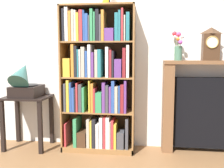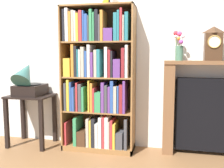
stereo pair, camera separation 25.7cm
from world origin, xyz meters
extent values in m
cube|color=brown|center=(0.00, 0.00, -0.01)|extent=(7.91, 6.40, 0.02)
cube|color=silver|center=(0.22, 0.28, 1.30)|extent=(4.91, 0.08, 2.60)
cube|color=olive|center=(-0.41, 0.07, 0.84)|extent=(0.02, 0.33, 1.69)
cube|color=olive|center=(0.41, 0.07, 0.84)|extent=(0.02, 0.33, 1.69)
cube|color=brown|center=(0.00, 0.24, 0.84)|extent=(0.84, 0.01, 1.69)
cube|color=olive|center=(0.00, 0.07, 1.68)|extent=(0.84, 0.33, 0.02)
cube|color=olive|center=(0.00, 0.07, 0.03)|extent=(0.84, 0.33, 0.06)
cube|color=#C63338|center=(-0.37, 0.04, 0.20)|extent=(0.02, 0.24, 0.27)
cube|color=#388E56|center=(-0.26, 0.06, 0.23)|extent=(0.04, 0.28, 0.33)
cube|color=#472D1C|center=(-0.18, 0.02, 0.15)|extent=(0.10, 0.21, 0.17)
cube|color=#B2A893|center=(-0.10, 0.04, 0.23)|extent=(0.03, 0.25, 0.33)
cube|color=gold|center=(-0.07, 0.04, 0.22)|extent=(0.02, 0.25, 0.31)
cube|color=black|center=(-0.04, 0.03, 0.23)|extent=(0.04, 0.23, 0.33)
cube|color=white|center=(0.01, 0.04, 0.20)|extent=(0.03, 0.24, 0.28)
cube|color=white|center=(0.05, 0.05, 0.24)|extent=(0.04, 0.27, 0.36)
cube|color=#C63338|center=(0.09, 0.03, 0.24)|extent=(0.03, 0.23, 0.36)
cube|color=white|center=(0.12, 0.03, 0.24)|extent=(0.04, 0.23, 0.36)
cube|color=#B2A893|center=(0.15, 0.06, 0.22)|extent=(0.02, 0.28, 0.31)
cube|color=#C63338|center=(0.18, 0.04, 0.22)|extent=(0.03, 0.24, 0.33)
cube|color=gold|center=(0.21, 0.04, 0.20)|extent=(0.03, 0.25, 0.29)
cube|color=#424247|center=(0.27, 0.03, 0.15)|extent=(0.08, 0.22, 0.19)
cube|color=#424247|center=(0.35, 0.03, 0.23)|extent=(0.03, 0.23, 0.35)
cube|color=olive|center=(0.00, 0.07, 0.47)|extent=(0.81, 0.31, 0.02)
cube|color=#424247|center=(-0.37, 0.04, 0.64)|extent=(0.03, 0.24, 0.33)
cube|color=gold|center=(-0.33, 0.03, 0.66)|extent=(0.03, 0.22, 0.36)
cube|color=#2D519E|center=(-0.30, 0.05, 0.65)|extent=(0.02, 0.26, 0.34)
cube|color=#2D519E|center=(-0.27, 0.03, 0.62)|extent=(0.03, 0.22, 0.28)
cube|color=black|center=(-0.25, 0.05, 0.61)|extent=(0.02, 0.26, 0.27)
cube|color=#C63338|center=(-0.23, 0.06, 0.65)|extent=(0.02, 0.28, 0.33)
cube|color=#424247|center=(-0.19, 0.04, 0.64)|extent=(0.04, 0.25, 0.32)
cube|color=#388E56|center=(-0.15, 0.05, 0.62)|extent=(0.03, 0.26, 0.28)
cube|color=gold|center=(-0.08, 0.03, 0.66)|extent=(0.02, 0.22, 0.36)
cube|color=orange|center=(-0.05, 0.03, 0.64)|extent=(0.03, 0.22, 0.33)
cube|color=#C63338|center=(-0.02, 0.04, 0.62)|extent=(0.02, 0.25, 0.28)
cube|color=#388E56|center=(0.02, 0.05, 0.59)|extent=(0.07, 0.26, 0.23)
cube|color=#663884|center=(0.08, 0.03, 0.65)|extent=(0.04, 0.23, 0.34)
cube|color=#424247|center=(0.12, 0.05, 0.64)|extent=(0.03, 0.27, 0.31)
cube|color=#663884|center=(0.16, 0.05, 0.63)|extent=(0.03, 0.26, 0.29)
cube|color=#2D519E|center=(0.19, 0.05, 0.66)|extent=(0.03, 0.27, 0.36)
cube|color=#B2A893|center=(0.22, 0.06, 0.63)|extent=(0.03, 0.29, 0.30)
cube|color=#2D519E|center=(0.26, 0.05, 0.63)|extent=(0.02, 0.26, 0.30)
cube|color=maroon|center=(0.29, 0.03, 0.64)|extent=(0.04, 0.23, 0.32)
cube|color=#663884|center=(0.32, 0.05, 0.66)|extent=(0.03, 0.26, 0.37)
cube|color=olive|center=(0.00, 0.07, 0.87)|extent=(0.81, 0.31, 0.02)
cube|color=gold|center=(-0.34, 0.03, 0.99)|extent=(0.08, 0.23, 0.21)
cube|color=orange|center=(-0.27, 0.04, 1.06)|extent=(0.03, 0.24, 0.37)
cube|color=black|center=(-0.23, 0.04, 1.06)|extent=(0.03, 0.25, 0.35)
cube|color=teal|center=(-0.21, 0.03, 1.04)|extent=(0.02, 0.22, 0.31)
cube|color=white|center=(-0.18, 0.05, 1.04)|extent=(0.02, 0.26, 0.31)
cube|color=#B2A893|center=(-0.15, 0.03, 1.05)|extent=(0.04, 0.22, 0.34)
cube|color=#2D519E|center=(-0.11, 0.03, 1.03)|extent=(0.02, 0.22, 0.29)
cube|color=white|center=(-0.08, 0.05, 1.06)|extent=(0.03, 0.27, 0.36)
cube|color=#663884|center=(-0.04, 0.06, 1.02)|extent=(0.03, 0.28, 0.28)
cube|color=#B2A893|center=(0.00, 0.05, 1.03)|extent=(0.03, 0.27, 0.31)
cube|color=teal|center=(0.04, 0.05, 1.04)|extent=(0.04, 0.27, 0.31)
cube|color=white|center=(0.12, 0.03, 1.05)|extent=(0.03, 0.23, 0.34)
cube|color=maroon|center=(0.16, 0.04, 1.03)|extent=(0.03, 0.25, 0.31)
cube|color=black|center=(0.19, 0.04, 1.03)|extent=(0.02, 0.25, 0.29)
cube|color=#663884|center=(0.24, 0.03, 0.98)|extent=(0.08, 0.23, 0.20)
cube|color=maroon|center=(0.31, 0.04, 1.04)|extent=(0.04, 0.25, 0.33)
cube|color=white|center=(0.35, 0.05, 1.06)|extent=(0.03, 0.27, 0.36)
cube|color=olive|center=(0.00, 0.07, 1.27)|extent=(0.81, 0.31, 0.02)
cube|color=black|center=(-0.37, 0.05, 1.46)|extent=(0.03, 0.25, 0.36)
cube|color=white|center=(-0.33, 0.03, 1.47)|extent=(0.04, 0.23, 0.37)
cube|color=orange|center=(-0.29, 0.03, 1.45)|extent=(0.03, 0.22, 0.33)
cube|color=#B2A893|center=(-0.26, 0.05, 1.45)|extent=(0.03, 0.27, 0.34)
cube|color=white|center=(-0.23, 0.05, 1.45)|extent=(0.02, 0.26, 0.33)
cube|color=gold|center=(-0.21, 0.05, 1.44)|extent=(0.03, 0.26, 0.31)
cube|color=#C63338|center=(-0.17, 0.04, 1.45)|extent=(0.04, 0.25, 0.34)
cube|color=#2D519E|center=(-0.14, 0.05, 1.45)|extent=(0.02, 0.27, 0.33)
cube|color=#2D519E|center=(-0.11, 0.06, 1.43)|extent=(0.04, 0.28, 0.30)
cube|color=#424247|center=(-0.08, 0.05, 1.42)|extent=(0.02, 0.26, 0.28)
cube|color=#388E56|center=(-0.05, 0.06, 1.46)|extent=(0.03, 0.28, 0.34)
cube|color=#388E56|center=(-0.02, 0.05, 1.44)|extent=(0.02, 0.26, 0.31)
cube|color=black|center=(0.01, 0.04, 1.45)|extent=(0.03, 0.24, 0.34)
cube|color=#424247|center=(0.05, 0.06, 1.43)|extent=(0.02, 0.29, 0.28)
cube|color=orange|center=(0.07, 0.03, 1.45)|extent=(0.03, 0.23, 0.33)
cube|color=#663884|center=(0.14, 0.02, 1.35)|extent=(0.10, 0.21, 0.14)
cube|color=teal|center=(0.22, 0.04, 1.43)|extent=(0.04, 0.25, 0.30)
cube|color=teal|center=(0.26, 0.03, 1.45)|extent=(0.02, 0.22, 0.32)
cube|color=#C63338|center=(0.29, 0.03, 1.46)|extent=(0.02, 0.22, 0.35)
cube|color=#B2A893|center=(0.31, 0.04, 1.42)|extent=(0.02, 0.25, 0.27)
cube|color=teal|center=(0.35, 0.06, 1.43)|extent=(0.04, 0.29, 0.30)
cylinder|color=yellow|center=(0.10, 0.07, 1.73)|extent=(0.09, 0.09, 0.10)
cylinder|color=black|center=(0.10, 0.08, 1.75)|extent=(0.09, 0.09, 0.10)
cube|color=black|center=(-0.87, 0.03, 0.62)|extent=(0.52, 0.42, 0.02)
cube|color=black|center=(-1.09, -0.15, 0.31)|extent=(0.04, 0.04, 0.61)
cube|color=black|center=(-0.64, -0.15, 0.31)|extent=(0.04, 0.04, 0.61)
cube|color=black|center=(-1.09, 0.21, 0.31)|extent=(0.04, 0.04, 0.61)
cube|color=black|center=(-0.64, 0.21, 0.31)|extent=(0.04, 0.04, 0.61)
cube|color=black|center=(-0.87, 0.03, 0.70)|extent=(0.32, 0.35, 0.13)
cylinder|color=black|center=(-0.87, 0.03, 0.77)|extent=(0.27, 0.27, 0.01)
cylinder|color=#2D605B|center=(-0.87, -0.02, 0.79)|extent=(0.03, 0.03, 0.06)
cone|color=#2D605B|center=(-0.87, -0.07, 0.92)|extent=(0.24, 0.37, 0.36)
cube|color=brown|center=(1.30, 0.13, 1.05)|extent=(1.10, 0.21, 0.04)
cube|color=brown|center=(0.81, 0.13, 0.51)|extent=(0.12, 0.19, 1.03)
cube|color=black|center=(1.30, 0.17, 0.46)|extent=(0.82, 0.11, 0.82)
cube|color=#472D1C|center=(1.26, 0.13, 1.22)|extent=(0.18, 0.11, 0.30)
pyramid|color=#472D1C|center=(1.26, 0.13, 1.40)|extent=(0.18, 0.11, 0.07)
cylinder|color=silver|center=(1.26, 0.08, 1.27)|extent=(0.12, 0.01, 0.12)
torus|color=#B79347|center=(1.26, 0.07, 1.27)|extent=(0.14, 0.01, 0.14)
cylinder|color=#4C7A60|center=(0.91, 0.13, 1.15)|extent=(0.09, 0.09, 0.16)
cylinder|color=#4C753D|center=(0.91, 0.10, 1.18)|extent=(0.03, 0.05, 0.19)
sphere|color=#B24CB7|center=(0.92, 0.07, 1.27)|extent=(0.05, 0.05, 0.05)
cylinder|color=#4C753D|center=(0.88, 0.12, 1.21)|extent=(0.03, 0.06, 0.25)
sphere|color=silver|center=(0.87, 0.09, 1.33)|extent=(0.03, 0.03, 0.03)
cylinder|color=#4C753D|center=(0.93, 0.11, 1.21)|extent=(0.04, 0.05, 0.25)
sphere|color=silver|center=(0.94, 0.09, 1.33)|extent=(0.04, 0.04, 0.04)
cylinder|color=#4C753D|center=(0.91, 0.10, 1.19)|extent=(0.03, 0.05, 0.22)
sphere|color=orange|center=(0.90, 0.07, 1.31)|extent=(0.04, 0.04, 0.04)
cylinder|color=#4C753D|center=(0.90, 0.12, 1.22)|extent=(0.01, 0.02, 0.28)
sphere|color=#EA4275|center=(0.91, 0.11, 1.36)|extent=(0.06, 0.06, 0.06)
cylinder|color=#4C753D|center=(0.88, 0.16, 1.23)|extent=(0.03, 0.03, 0.29)
sphere|color=red|center=(0.87, 0.17, 1.37)|extent=(0.06, 0.06, 0.06)
camera|label=1|loc=(0.52, -2.80, 1.14)|focal=40.18mm
camera|label=2|loc=(0.77, -2.76, 1.14)|focal=40.18mm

